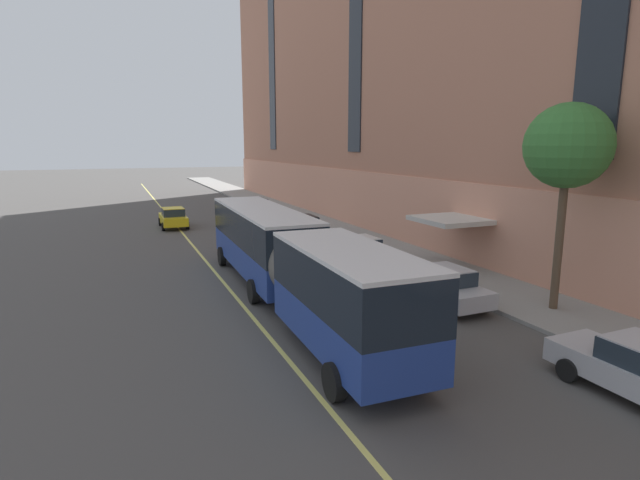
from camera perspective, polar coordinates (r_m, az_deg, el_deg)
The scene contains 10 objects.
ground_plane at distance 16.96m, azimuth 2.84°, elevation -11.21°, with size 260.00×260.00×0.00m, color #4C4947.
sidewalk at distance 23.88m, azimuth 18.52°, elevation -4.99°, with size 4.10×160.00×0.15m, color gray.
city_bus at distance 19.85m, azimuth -3.81°, elevation -1.81°, with size 3.14×18.66×3.47m.
parked_car_black_2 at distance 34.48m, azimuth -1.98°, elevation 1.55°, with size 2.03×4.75×1.56m.
parked_car_silver_3 at distance 20.75m, azimuth 13.82°, elevation -5.07°, with size 2.01×4.53×1.56m.
parked_car_black_4 at distance 45.86m, azimuth -7.24°, elevation 3.80°, with size 1.93×4.70×1.56m.
parked_car_white_5 at distance 26.67m, azimuth 4.55°, elevation -1.26°, with size 1.98×4.24×1.56m.
taxi_cab at distance 40.32m, azimuth -16.43°, elevation 2.47°, with size 1.98×4.22×1.56m.
street_tree_mid_block at distance 20.52m, azimuth 26.46°, elevation 9.47°, with size 3.11×3.11×7.73m.
lane_centerline at distance 18.86m, azimuth -7.52°, elevation -8.96°, with size 0.16×140.00×0.01m, color #E0D66B.
Camera 1 is at (-6.81, -14.16, 6.38)m, focal length 28.00 mm.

